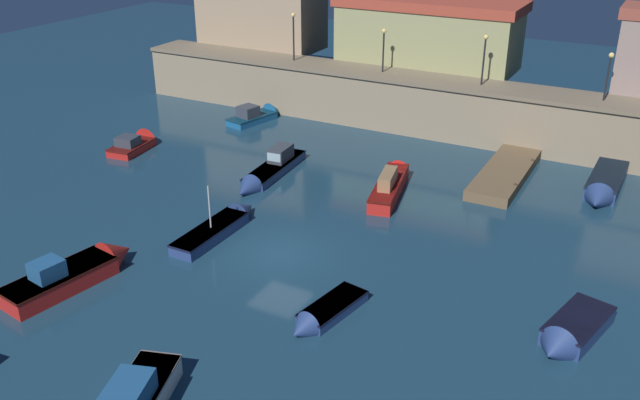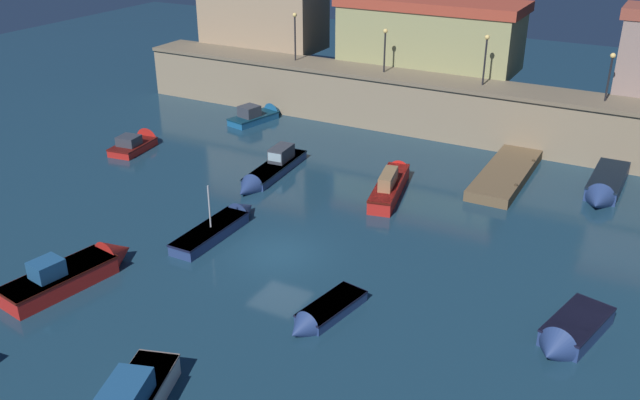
{
  "view_description": "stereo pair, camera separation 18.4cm",
  "coord_description": "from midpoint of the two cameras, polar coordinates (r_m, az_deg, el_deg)",
  "views": [
    {
      "loc": [
        15.13,
        -24.25,
        16.13
      ],
      "look_at": [
        0.0,
        4.07,
        1.18
      ],
      "focal_mm": 38.7,
      "sensor_mm": 36.0,
      "label": 1
    },
    {
      "loc": [
        15.3,
        -24.17,
        16.13
      ],
      "look_at": [
        0.0,
        4.07,
        1.18
      ],
      "focal_mm": 38.7,
      "sensor_mm": 36.0,
      "label": 2
    }
  ],
  "objects": [
    {
      "name": "moored_boat_0",
      "position": [
        32.31,
        -19.61,
        -5.57
      ],
      "size": [
        2.71,
        6.41,
        2.01
      ],
      "rotation": [
        0.0,
        0.0,
        1.41
      ],
      "color": "red",
      "rests_on": "ground"
    },
    {
      "name": "moored_boat_2",
      "position": [
        28.05,
        -0.06,
        -9.51
      ],
      "size": [
        1.98,
        4.3,
        1.2
      ],
      "rotation": [
        0.0,
        0.0,
        -1.75
      ],
      "color": "navy",
      "rests_on": "ground"
    },
    {
      "name": "moored_boat_7",
      "position": [
        28.46,
        19.8,
        -10.32
      ],
      "size": [
        2.61,
        4.62,
        1.54
      ],
      "rotation": [
        0.0,
        0.0,
        -1.82
      ],
      "color": "navy",
      "rests_on": "ground"
    },
    {
      "name": "old_town_backdrop",
      "position": [
        51.7,
        9.32,
        13.81
      ],
      "size": [
        45.27,
        5.13,
        6.4
      ],
      "color": "#9F8669",
      "rests_on": "ground"
    },
    {
      "name": "ground_plane",
      "position": [
        32.83,
        -3.53,
        -4.52
      ],
      "size": [
        110.36,
        110.36,
        0.0
      ],
      "primitive_type": "plane",
      "color": "#19384C"
    },
    {
      "name": "moored_boat_5",
      "position": [
        47.28,
        -14.96,
        4.6
      ],
      "size": [
        2.13,
        4.29,
        1.66
      ],
      "rotation": [
        0.0,
        0.0,
        1.69
      ],
      "color": "red",
      "rests_on": "ground"
    },
    {
      "name": "quay_lamp_3",
      "position": [
        45.6,
        22.69,
        10.02
      ],
      "size": [
        0.32,
        0.32,
        2.95
      ],
      "color": "black",
      "rests_on": "quay_wall"
    },
    {
      "name": "pier_dock",
      "position": [
        42.31,
        14.92,
        2.11
      ],
      "size": [
        2.46,
        8.44,
        0.7
      ],
      "color": "brown",
      "rests_on": "ground"
    },
    {
      "name": "quay_lamp_2",
      "position": [
        46.85,
        13.34,
        11.86
      ],
      "size": [
        0.32,
        0.32,
        3.28
      ],
      "color": "black",
      "rests_on": "quay_wall"
    },
    {
      "name": "moored_boat_4",
      "position": [
        51.42,
        -5.19,
        7.03
      ],
      "size": [
        2.57,
        4.97,
        1.79
      ],
      "rotation": [
        0.0,
        0.0,
        1.34
      ],
      "color": "#195689",
      "rests_on": "ground"
    },
    {
      "name": "moored_boat_3",
      "position": [
        39.47,
        5.78,
        1.53
      ],
      "size": [
        2.68,
        7.26,
        1.76
      ],
      "rotation": [
        0.0,
        0.0,
        1.78
      ],
      "color": "red",
      "rests_on": "ground"
    },
    {
      "name": "moored_boat_1",
      "position": [
        35.18,
        -8.22,
        -2.03
      ],
      "size": [
        1.4,
        6.12,
        3.16
      ],
      "rotation": [
        0.0,
        0.0,
        1.57
      ],
      "color": "navy",
      "rests_on": "ground"
    },
    {
      "name": "quay_lamp_0",
      "position": [
        52.26,
        -2.31,
        13.94
      ],
      "size": [
        0.32,
        0.32,
        3.5
      ],
      "color": "black",
      "rests_on": "quay_wall"
    },
    {
      "name": "quay_wall",
      "position": [
        48.9,
        8.82,
        7.78
      ],
      "size": [
        46.17,
        3.59,
        3.84
      ],
      "color": "gray",
      "rests_on": "ground"
    },
    {
      "name": "moored_boat_9",
      "position": [
        42.19,
        22.32,
        1.14
      ],
      "size": [
        1.82,
        6.92,
        1.59
      ],
      "rotation": [
        0.0,
        0.0,
        -1.59
      ],
      "color": "navy",
      "rests_on": "ground"
    },
    {
      "name": "quay_lamp_1",
      "position": [
        49.13,
        5.17,
        12.81
      ],
      "size": [
        0.32,
        0.32,
        3.01
      ],
      "color": "black",
      "rests_on": "quay_wall"
    },
    {
      "name": "moored_boat_12",
      "position": [
        41.12,
        -4.47,
        2.37
      ],
      "size": [
        1.92,
        7.25,
        1.8
      ],
      "rotation": [
        0.0,
        0.0,
        -1.5
      ],
      "color": "navy",
      "rests_on": "ground"
    }
  ]
}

